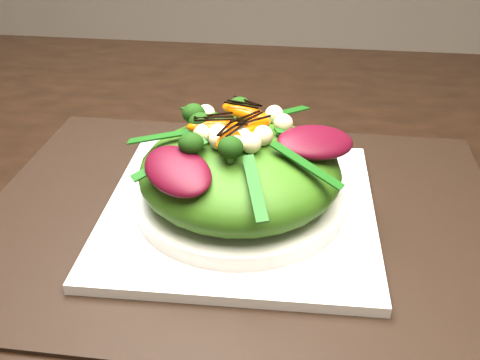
# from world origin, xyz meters

# --- Properties ---
(dining_table) EXTENTS (1.60, 0.90, 0.75)m
(dining_table) POSITION_xyz_m (0.00, 0.00, 0.73)
(dining_table) COLOR black
(dining_table) RESTS_ON floor
(placemat) EXTENTS (0.56, 0.43, 0.00)m
(placemat) POSITION_xyz_m (0.04, -0.14, 0.75)
(placemat) COLOR black
(placemat) RESTS_ON dining_table
(plate_base) EXTENTS (0.29, 0.29, 0.01)m
(plate_base) POSITION_xyz_m (0.04, -0.14, 0.76)
(plate_base) COLOR silver
(plate_base) RESTS_ON placemat
(salad_bowl) EXTENTS (0.29, 0.29, 0.02)m
(salad_bowl) POSITION_xyz_m (0.04, -0.14, 0.77)
(salad_bowl) COLOR white
(salad_bowl) RESTS_ON plate_base
(lettuce_mound) EXTENTS (0.25, 0.25, 0.08)m
(lettuce_mound) POSITION_xyz_m (0.04, -0.14, 0.81)
(lettuce_mound) COLOR #346112
(lettuce_mound) RESTS_ON salad_bowl
(radicchio_leaf) EXTENTS (0.10, 0.09, 0.02)m
(radicchio_leaf) POSITION_xyz_m (0.12, -0.14, 0.84)
(radicchio_leaf) COLOR #3F0613
(radicchio_leaf) RESTS_ON lettuce_mound
(orange_segment) EXTENTS (0.06, 0.04, 0.01)m
(orange_segment) POSITION_xyz_m (0.02, -0.12, 0.85)
(orange_segment) COLOR #CC4D03
(orange_segment) RESTS_ON lettuce_mound
(broccoli_floret) EXTENTS (0.04, 0.04, 0.03)m
(broccoli_floret) POSITION_xyz_m (-0.01, -0.12, 0.86)
(broccoli_floret) COLOR black
(broccoli_floret) RESTS_ON lettuce_mound
(macadamia_nut) EXTENTS (0.02, 0.02, 0.02)m
(macadamia_nut) POSITION_xyz_m (0.06, -0.18, 0.85)
(macadamia_nut) COLOR #C8C38C
(macadamia_nut) RESTS_ON lettuce_mound
(balsamic_drizzle) EXTENTS (0.04, 0.02, 0.00)m
(balsamic_drizzle) POSITION_xyz_m (0.02, -0.12, 0.86)
(balsamic_drizzle) COLOR black
(balsamic_drizzle) RESTS_ON orange_segment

